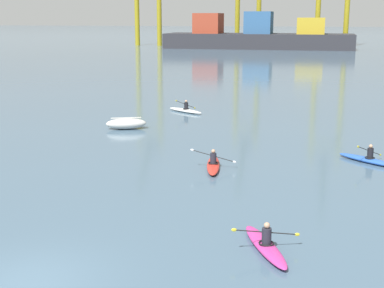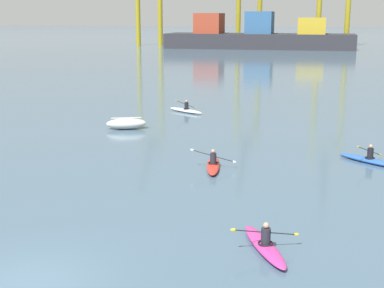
{
  "view_description": "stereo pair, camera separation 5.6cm",
  "coord_description": "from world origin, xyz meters",
  "px_view_note": "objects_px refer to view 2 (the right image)",
  "views": [
    {
      "loc": [
        7.48,
        -12.3,
        7.13
      ],
      "look_at": [
        1.15,
        14.86,
        0.6
      ],
      "focal_mm": 51.09,
      "sensor_mm": 36.0,
      "label": 1
    },
    {
      "loc": [
        7.53,
        -12.28,
        7.13
      ],
      "look_at": [
        1.15,
        14.86,
        0.6
      ],
      "focal_mm": 51.09,
      "sensor_mm": 36.0,
      "label": 2
    }
  ],
  "objects_px": {
    "container_barge": "(258,36)",
    "kayak_blue": "(368,159)",
    "capsized_dinghy": "(126,124)",
    "kayak_white": "(186,110)",
    "kayak_red": "(213,165)",
    "kayak_magenta": "(264,245)"
  },
  "relations": [
    {
      "from": "capsized_dinghy",
      "to": "kayak_white",
      "type": "xyz_separation_m",
      "value": [
        2.23,
        7.03,
        -0.18
      ]
    },
    {
      "from": "capsized_dinghy",
      "to": "kayak_white",
      "type": "bearing_deg",
      "value": 72.38
    },
    {
      "from": "capsized_dinghy",
      "to": "kayak_blue",
      "type": "height_order",
      "value": "kayak_blue"
    },
    {
      "from": "capsized_dinghy",
      "to": "kayak_white",
      "type": "height_order",
      "value": "kayak_white"
    },
    {
      "from": "container_barge",
      "to": "kayak_blue",
      "type": "distance_m",
      "value": 100.12
    },
    {
      "from": "kayak_magenta",
      "to": "container_barge",
      "type": "bearing_deg",
      "value": 96.63
    },
    {
      "from": "container_barge",
      "to": "capsized_dinghy",
      "type": "bearing_deg",
      "value": -88.68
    },
    {
      "from": "kayak_white",
      "to": "kayak_red",
      "type": "bearing_deg",
      "value": -71.31
    },
    {
      "from": "capsized_dinghy",
      "to": "kayak_red",
      "type": "xyz_separation_m",
      "value": [
        7.3,
        -7.95,
        -0.18
      ]
    },
    {
      "from": "kayak_blue",
      "to": "kayak_red",
      "type": "xyz_separation_m",
      "value": [
        -7.36,
        -2.74,
        0.0
      ]
    },
    {
      "from": "capsized_dinghy",
      "to": "kayak_red",
      "type": "distance_m",
      "value": 10.79
    },
    {
      "from": "container_barge",
      "to": "capsized_dinghy",
      "type": "xyz_separation_m",
      "value": [
        2.15,
        -93.46,
        -2.38
      ]
    },
    {
      "from": "kayak_blue",
      "to": "kayak_white",
      "type": "height_order",
      "value": "kayak_white"
    },
    {
      "from": "kayak_blue",
      "to": "kayak_red",
      "type": "height_order",
      "value": "kayak_blue"
    },
    {
      "from": "kayak_blue",
      "to": "kayak_magenta",
      "type": "bearing_deg",
      "value": -108.75
    },
    {
      "from": "container_barge",
      "to": "kayak_red",
      "type": "xyz_separation_m",
      "value": [
        9.44,
        -101.41,
        -2.56
      ]
    },
    {
      "from": "container_barge",
      "to": "kayak_red",
      "type": "bearing_deg",
      "value": -84.68
    },
    {
      "from": "capsized_dinghy",
      "to": "kayak_blue",
      "type": "distance_m",
      "value": 15.56
    },
    {
      "from": "kayak_blue",
      "to": "kayak_red",
      "type": "distance_m",
      "value": 7.85
    },
    {
      "from": "kayak_white",
      "to": "container_barge",
      "type": "bearing_deg",
      "value": 92.9
    },
    {
      "from": "container_barge",
      "to": "kayak_blue",
      "type": "bearing_deg",
      "value": -80.33
    },
    {
      "from": "kayak_red",
      "to": "container_barge",
      "type": "bearing_deg",
      "value": 95.32
    }
  ]
}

